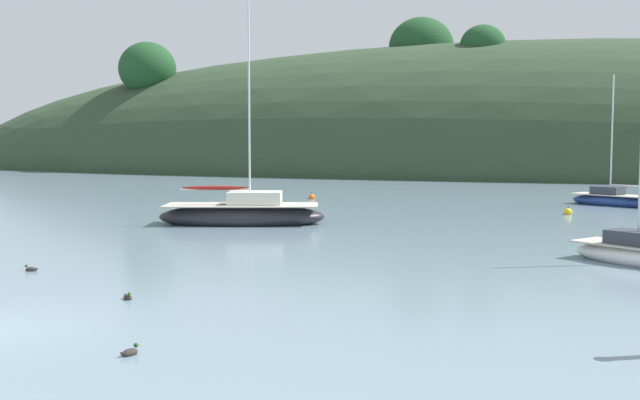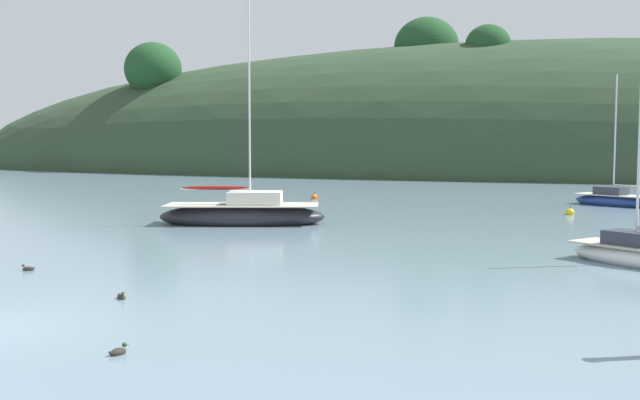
{
  "view_description": "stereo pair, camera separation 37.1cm",
  "coord_description": "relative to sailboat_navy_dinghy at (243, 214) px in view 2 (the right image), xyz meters",
  "views": [
    {
      "loc": [
        11.49,
        -12.23,
        3.96
      ],
      "look_at": [
        0.0,
        20.0,
        1.2
      ],
      "focal_mm": 42.21,
      "sensor_mm": 36.0,
      "label": 1
    },
    {
      "loc": [
        11.84,
        -12.1,
        3.96
      ],
      "look_at": [
        0.0,
        20.0,
        1.2
      ],
      "focal_mm": 42.21,
      "sensor_mm": 36.0,
      "label": 2
    }
  ],
  "objects": [
    {
      "name": "duck_lone_right",
      "position": [
        -0.57,
        -13.59,
        -0.41
      ],
      "size": [
        0.41,
        0.29,
        0.24
      ],
      "color": "#2D2823",
      "rests_on": "ground"
    },
    {
      "name": "duck_lead",
      "position": [
        7.33,
        -20.19,
        -0.41
      ],
      "size": [
        0.28,
        0.42,
        0.24
      ],
      "color": "#2D2823",
      "rests_on": "ground"
    },
    {
      "name": "mooring_buoy_channel",
      "position": [
        -2.14,
        15.14,
        -0.34
      ],
      "size": [
        0.44,
        0.44,
        0.54
      ],
      "color": "orange",
      "rests_on": "ground"
    },
    {
      "name": "mooring_buoy_outer",
      "position": [
        14.26,
        9.95,
        -0.34
      ],
      "size": [
        0.44,
        0.44,
        0.54
      ],
      "color": "yellow",
      "rests_on": "ground"
    },
    {
      "name": "far_shoreline_hill",
      "position": [
        3.6,
        57.16,
        -0.37
      ],
      "size": [
        150.0,
        36.0,
        33.45
      ],
      "color": "#2D422B",
      "rests_on": "ground"
    },
    {
      "name": "sailboat_navy_dinghy",
      "position": [
        0.0,
        0.0,
        0.0
      ],
      "size": [
        8.2,
        5.07,
        10.56
      ],
      "color": "#232328",
      "rests_on": "ground"
    },
    {
      "name": "duck_lone_left",
      "position": [
        4.49,
        -16.05,
        -0.41
      ],
      "size": [
        0.39,
        0.35,
        0.24
      ],
      "color": "#2D2823",
      "rests_on": "ground"
    },
    {
      "name": "sailboat_orange_cutter",
      "position": [
        16.69,
        16.58,
        -0.12
      ],
      "size": [
        5.58,
        4.29,
        8.02
      ],
      "color": "navy",
      "rests_on": "ground"
    }
  ]
}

